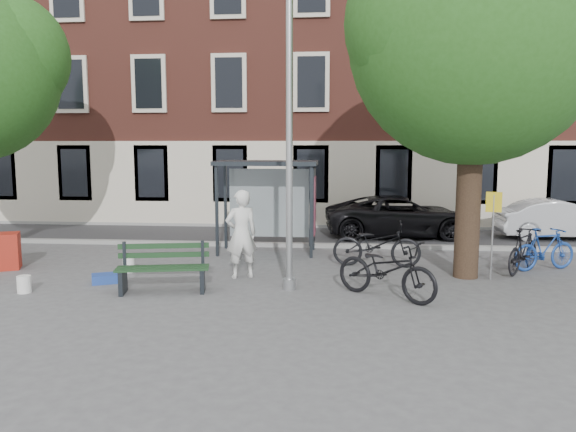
% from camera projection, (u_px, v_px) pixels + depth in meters
% --- Properties ---
extents(ground, '(90.00, 90.00, 0.00)m').
position_uv_depth(ground, '(289.00, 289.00, 11.98)').
color(ground, '#4C4C4F').
rests_on(ground, ground).
extents(road, '(40.00, 4.00, 0.01)m').
position_uv_depth(road, '(308.00, 236.00, 18.89)').
color(road, '#28282B').
rests_on(road, ground).
extents(curb_near, '(40.00, 0.25, 0.12)m').
position_uv_depth(curb_near, '(304.00, 245.00, 16.91)').
color(curb_near, gray).
rests_on(curb_near, ground).
extents(curb_far, '(40.00, 0.25, 0.12)m').
position_uv_depth(curb_far, '(311.00, 226.00, 20.86)').
color(curb_far, gray).
rests_on(curb_far, ground).
extents(building_row, '(30.00, 8.00, 14.00)m').
position_uv_depth(building_row, '(316.00, 52.00, 23.93)').
color(building_row, brown).
rests_on(building_row, ground).
extents(lamppost, '(0.28, 0.35, 6.11)m').
position_uv_depth(lamppost, '(289.00, 159.00, 11.63)').
color(lamppost, '#9EA0A3').
rests_on(lamppost, ground).
extents(tree_right, '(5.76, 5.60, 8.20)m').
position_uv_depth(tree_right, '(477.00, 28.00, 12.27)').
color(tree_right, black).
rests_on(tree_right, ground).
extents(bus_shelter, '(2.85, 1.45, 2.62)m').
position_uv_depth(bus_shelter, '(281.00, 186.00, 15.84)').
color(bus_shelter, '#1E2328').
rests_on(bus_shelter, ground).
extents(painter, '(0.88, 0.76, 2.05)m').
position_uv_depth(painter, '(241.00, 234.00, 12.94)').
color(painter, silver).
rests_on(painter, ground).
extents(bench, '(1.99, 0.98, 0.98)m').
position_uv_depth(bench, '(163.00, 270.00, 11.77)').
color(bench, '#1E2328').
rests_on(bench, ground).
extents(bike_a, '(2.26, 0.93, 1.16)m').
position_uv_depth(bike_a, '(377.00, 244.00, 14.16)').
color(bike_a, black).
rests_on(bike_a, ground).
extents(bike_b, '(1.83, 1.13, 1.06)m').
position_uv_depth(bike_b, '(545.00, 249.00, 13.74)').
color(bike_b, navy).
rests_on(bike_b, ground).
extents(bike_c, '(2.28, 1.94, 1.18)m').
position_uv_depth(bike_c, '(386.00, 269.00, 11.23)').
color(bike_c, black).
rests_on(bike_c, ground).
extents(bike_d, '(1.50, 1.75, 1.09)m').
position_uv_depth(bike_d, '(523.00, 250.00, 13.49)').
color(bike_d, black).
rests_on(bike_d, ground).
extents(car_dark, '(5.15, 2.72, 1.38)m').
position_uv_depth(car_dark, '(400.00, 216.00, 18.74)').
color(car_dark, black).
rests_on(car_dark, ground).
extents(car_silver, '(3.94, 1.44, 1.29)m').
position_uv_depth(car_silver, '(559.00, 220.00, 18.27)').
color(car_silver, '#B5B8BE').
rests_on(car_silver, ground).
extents(red_stand, '(1.06, 0.91, 0.90)m').
position_uv_depth(red_stand, '(0.00, 251.00, 13.85)').
color(red_stand, maroon).
rests_on(red_stand, ground).
extents(blue_crate, '(0.67, 0.59, 0.20)m').
position_uv_depth(blue_crate, '(105.00, 278.00, 12.54)').
color(blue_crate, '#203F96').
rests_on(blue_crate, ground).
extents(bucket_b, '(0.37, 0.37, 0.36)m').
position_uv_depth(bucket_b, '(129.00, 265.00, 13.60)').
color(bucket_b, white).
rests_on(bucket_b, ground).
extents(bucket_c, '(0.28, 0.28, 0.36)m').
position_uv_depth(bucket_c, '(24.00, 284.00, 11.70)').
color(bucket_c, white).
rests_on(bucket_c, ground).
extents(notice_sign, '(0.34, 0.12, 2.02)m').
position_uv_depth(notice_sign, '(493.00, 216.00, 12.67)').
color(notice_sign, '#9EA0A3').
rests_on(notice_sign, ground).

